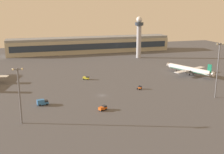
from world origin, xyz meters
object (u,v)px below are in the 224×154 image
Objects in this scene: control_tower at (139,34)px; apron_light_west at (218,68)px; pushback_tug at (140,87)px; apron_light_east at (19,92)px; maintenance_van at (86,78)px; catering_truck at (42,102)px; airplane_far_stand at (189,69)px; baggage_tractor at (103,108)px.

control_tower is 125.60m from apron_light_west.
pushback_tug is 0.14× the size of apron_light_east.
catering_truck is (-31.44, -43.84, 0.40)m from maintenance_van.
airplane_far_stand is 54.70m from apron_light_west.
maintenance_van is 0.18× the size of apron_light_east.
pushback_tug is (-48.55, -24.24, -2.84)m from airplane_far_stand.
apron_light_east is 0.81× the size of apron_light_west.
pushback_tug is 76.75m from apron_light_east.
apron_light_west is at bearing -128.29° from airplane_far_stand.
apron_light_west is at bearing 11.49° from pushback_tug.
control_tower is at bearing 75.76° from airplane_far_stand.
control_tower is at bearing 88.06° from apron_light_west.
pushback_tug is 0.59× the size of catering_truck.
apron_light_east is 102.07m from apron_light_west.
apron_light_east is (-106.07, -131.82, -8.50)m from control_tower.
control_tower is 148.36m from catering_truck.
baggage_tractor is (-68.56, -126.67, -21.41)m from control_tower.
maintenance_van is (-64.84, -67.07, -21.41)m from control_tower.
control_tower is at bearing 130.64° from catering_truck.
control_tower is at bearing 124.70° from baggage_tractor.
baggage_tractor is at bearing -87.50° from pushback_tug.
maintenance_van reaches higher than pushback_tug.
apron_light_west is (33.86, -26.79, 15.93)m from pushback_tug.
baggage_tractor is at bearing -168.73° from airplane_far_stand.
baggage_tractor is 0.15× the size of apron_light_west.
apron_light_east is at bearing -128.82° from control_tower.
airplane_far_stand is 10.96× the size of pushback_tug.
control_tower is 8.55× the size of baggage_tractor.
apron_light_west reaches higher than catering_truck.
airplane_far_stand is at bearing -82.01° from control_tower.
catering_truck is 94.43m from apron_light_west.
catering_truck is 0.20× the size of apron_light_west.
apron_light_west reaches higher than baggage_tractor.
baggage_tractor is (-79.00, -52.30, -2.73)m from airplane_far_stand.
baggage_tractor is 0.19× the size of apron_light_east.
apron_light_west is (-14.69, -51.03, 13.09)m from airplane_far_stand.
apron_light_west is at bearing 80.54° from maintenance_van.
control_tower is 107.89m from pushback_tug.
apron_light_east is (-37.51, -5.15, 12.91)m from baggage_tractor.
maintenance_van is 77.84m from apron_light_east.
baggage_tractor is 59.71m from maintenance_van.
control_tower is 1.30× the size of apron_light_west.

